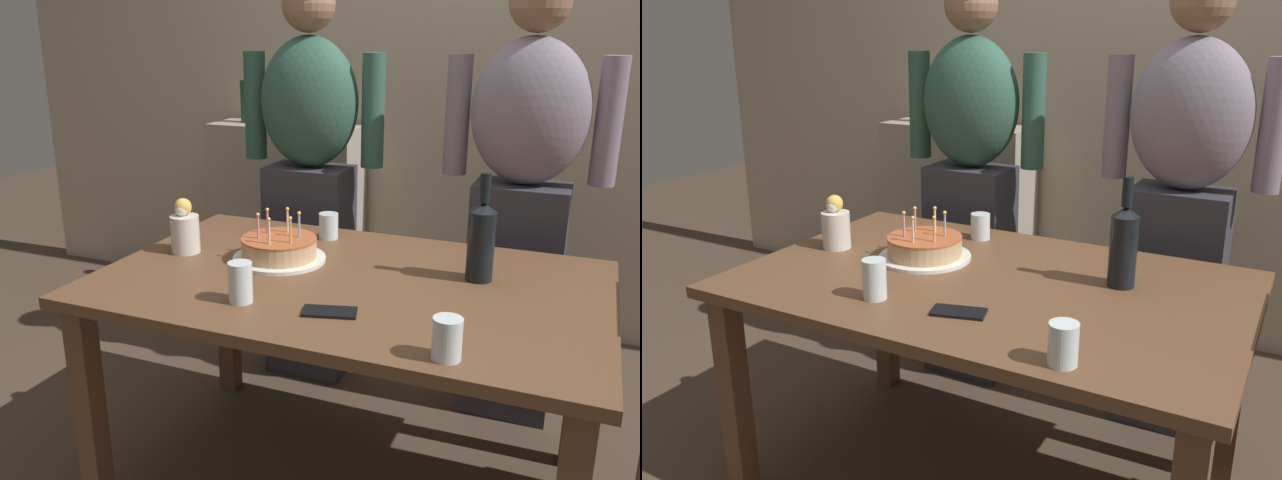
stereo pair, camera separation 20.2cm
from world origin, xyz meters
TOP-DOWN VIEW (x-y plane):
  - back_wall at (0.00, 1.55)m, footprint 5.20×0.10m
  - dining_table at (0.00, 0.00)m, footprint 1.50×0.96m
  - birthday_cake at (-0.27, 0.07)m, footprint 0.30×0.30m
  - water_glass_near at (-0.21, 0.35)m, footprint 0.07×0.07m
  - water_glass_far at (0.38, -0.39)m, footprint 0.07×0.07m
  - water_glass_side at (-0.21, -0.28)m, footprint 0.07×0.07m
  - wine_bottle at (0.36, 0.14)m, footprint 0.08×0.08m
  - cell_phone at (0.04, -0.26)m, footprint 0.16×0.11m
  - flower_vase at (-0.60, 0.02)m, footprint 0.10×0.10m
  - person_man_bearded at (-0.44, 0.70)m, footprint 0.61×0.27m
  - person_woman_cardigan at (0.41, 0.70)m, footprint 0.61×0.27m
  - shelf_cabinet at (-0.85, 1.33)m, footprint 0.79×0.30m

SIDE VIEW (x-z plane):
  - shelf_cabinet at x=-0.85m, z-range -0.14..1.15m
  - dining_table at x=0.00m, z-range 0.27..1.01m
  - cell_phone at x=0.04m, z-range 0.74..0.75m
  - birthday_cake at x=-0.27m, z-range 0.70..0.86m
  - water_glass_near at x=-0.21m, z-range 0.74..0.83m
  - water_glass_far at x=0.38m, z-range 0.74..0.84m
  - water_glass_side at x=-0.21m, z-range 0.74..0.85m
  - flower_vase at x=-0.60m, z-range 0.73..0.91m
  - wine_bottle at x=0.36m, z-range 0.70..1.03m
  - person_man_bearded at x=-0.44m, z-range 0.04..1.70m
  - person_woman_cardigan at x=0.41m, z-range 0.04..1.70m
  - back_wall at x=0.00m, z-range 0.00..2.60m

